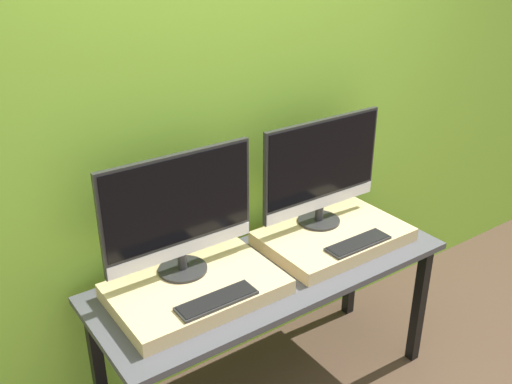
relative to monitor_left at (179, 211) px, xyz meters
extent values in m
cube|color=#8CC638|center=(0.38, 0.25, 0.24)|extent=(8.00, 0.04, 2.60)
cube|color=#47474C|center=(0.38, -0.12, -0.36)|extent=(1.63, 0.61, 0.03)
cube|color=black|center=(1.13, -0.37, -0.72)|extent=(0.05, 0.05, 0.68)
cube|color=black|center=(-0.38, 0.12, -0.72)|extent=(0.05, 0.05, 0.68)
cube|color=black|center=(1.13, 0.12, -0.72)|extent=(0.05, 0.05, 0.68)
cube|color=#D6B77F|center=(0.00, -0.11, -0.31)|extent=(0.68, 0.45, 0.06)
cylinder|color=#282828|center=(0.00, 0.00, -0.27)|extent=(0.21, 0.21, 0.01)
cylinder|color=#282828|center=(0.00, 0.00, -0.24)|extent=(0.04, 0.04, 0.07)
cube|color=#282828|center=(0.00, 0.00, 0.02)|extent=(0.66, 0.02, 0.45)
cube|color=black|center=(0.00, -0.01, 0.05)|extent=(0.64, 0.00, 0.36)
cube|color=silver|center=(0.00, -0.01, -0.17)|extent=(0.66, 0.00, 0.06)
cube|color=#2D2D2D|center=(0.00, -0.27, -0.27)|extent=(0.33, 0.10, 0.01)
cube|color=black|center=(0.00, -0.27, -0.27)|extent=(0.32, 0.09, 0.00)
cube|color=#D6B77F|center=(0.75, -0.11, -0.31)|extent=(0.68, 0.45, 0.06)
cylinder|color=#282828|center=(0.75, 0.00, -0.27)|extent=(0.21, 0.21, 0.01)
cylinder|color=#282828|center=(0.75, 0.00, -0.24)|extent=(0.04, 0.04, 0.07)
cube|color=#282828|center=(0.75, 0.00, 0.02)|extent=(0.66, 0.02, 0.45)
cube|color=black|center=(0.75, -0.01, 0.05)|extent=(0.64, 0.00, 0.36)
cube|color=silver|center=(0.75, -0.01, -0.17)|extent=(0.66, 0.00, 0.06)
cube|color=#2D2D2D|center=(0.75, -0.27, -0.27)|extent=(0.33, 0.10, 0.01)
cube|color=black|center=(0.75, -0.27, -0.27)|extent=(0.32, 0.09, 0.00)
camera|label=1|loc=(-0.92, -1.83, 1.04)|focal=40.00mm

